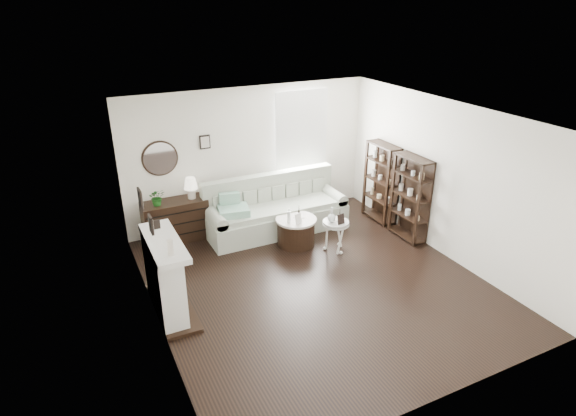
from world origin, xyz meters
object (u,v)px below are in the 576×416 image
sofa (275,212)px  drum_table (296,231)px  dresser (176,221)px  pedestal_table (336,224)px

sofa → drum_table: size_ratio=3.66×
sofa → dresser: 1.90m
dresser → drum_table: (1.94, -1.15, -0.13)m
sofa → pedestal_table: 1.43m
drum_table → pedestal_table: size_ratio=1.30×
dresser → drum_table: bearing=-30.6°
drum_table → dresser: bearing=149.4°
drum_table → pedestal_table: pedestal_table is taller
drum_table → pedestal_table: 0.79m
sofa → pedestal_table: sofa is taller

